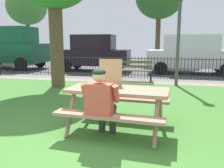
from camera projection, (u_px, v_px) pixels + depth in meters
ground at (104, 121)px, 4.80m from camera, size 28.00×11.71×0.02m
cobblestone_walkway at (134, 81)px, 9.75m from camera, size 28.00×1.40×0.01m
street_asphalt at (143, 69)px, 13.85m from camera, size 28.00×7.14×0.01m
picnic_table_foreground at (117, 98)px, 4.20m from camera, size 1.90×1.60×0.79m
pizza_box_open at (108, 82)px, 4.33m from camera, size 0.46×0.49×0.51m
pizza_slice_on_table at (87, 86)px, 4.34m from camera, size 0.26×0.20×0.02m
adult_at_table at (101, 101)px, 3.75m from camera, size 0.62×0.61×1.19m
iron_fence_streetside at (137, 67)px, 10.34m from camera, size 20.50×0.03×0.95m
park_bench_center at (132, 71)px, 9.56m from camera, size 1.61×0.49×0.85m
lamp_post_walkway at (179, 20)px, 8.24m from camera, size 0.28×0.28×3.84m
parked_car_far_left at (6, 47)px, 13.99m from camera, size 4.74×2.15×2.46m
parked_car_left at (94, 53)px, 12.88m from camera, size 3.92×1.87×1.98m
parked_car_center at (191, 54)px, 11.80m from camera, size 4.45×2.00×1.94m
far_tree_left at (27, 7)px, 19.42m from camera, size 3.30×3.30×5.97m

